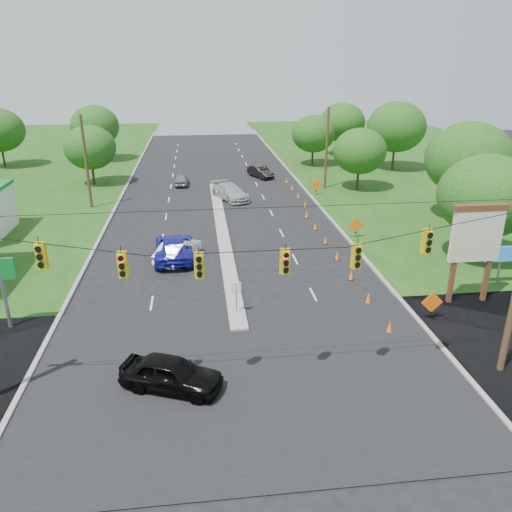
{
  "coord_description": "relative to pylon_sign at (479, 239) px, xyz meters",
  "views": [
    {
      "loc": [
        -1.93,
        -19.56,
        13.79
      ],
      "look_at": [
        1.37,
        8.0,
        2.8
      ],
      "focal_mm": 35.0,
      "sensor_mm": 36.0,
      "label": 1
    }
  ],
  "objects": [
    {
      "name": "tree_11",
      "position": [
        5.69,
        48.8,
        0.96
      ],
      "size": [
        6.72,
        6.72,
        7.84
      ],
      "color": "black",
      "rests_on": "ground"
    },
    {
      "name": "median",
      "position": [
        -14.31,
        14.8,
        -4.0
      ],
      "size": [
        1.0,
        34.0,
        0.18
      ],
      "primitive_type": "cube",
      "color": "gray",
      "rests_on": "ground"
    },
    {
      "name": "cone_8",
      "position": [
        -5.68,
        24.8,
        -3.65
      ],
      "size": [
        0.32,
        0.32,
        0.7
      ],
      "primitive_type": "cone",
      "color": "orange",
      "rests_on": "ground"
    },
    {
      "name": "tree_8",
      "position": [
        7.69,
        15.8,
        1.58
      ],
      "size": [
        7.56,
        7.56,
        8.82
      ],
      "color": "black",
      "rests_on": "ground"
    },
    {
      "name": "silver_car_far",
      "position": [
        -12.86,
        25.24,
        -3.2
      ],
      "size": [
        4.25,
        5.98,
        1.61
      ],
      "primitive_type": "imported",
      "rotation": [
        0.0,
        0.0,
        0.41
      ],
      "color": "#B0B0B0",
      "rests_on": "ground"
    },
    {
      "name": "tree_9",
      "position": [
        1.69,
        27.8,
        0.34
      ],
      "size": [
        5.88,
        5.88,
        6.86
      ],
      "color": "black",
      "rests_on": "ground"
    },
    {
      "name": "median_sign",
      "position": [
        -14.31,
        -0.2,
        -2.54
      ],
      "size": [
        0.55,
        0.06,
        2.05
      ],
      "color": "gray",
      "rests_on": "ground"
    },
    {
      "name": "white_sedan",
      "position": [
        -17.87,
        8.62,
        -3.21
      ],
      "size": [
        3.53,
        5.06,
        1.58
      ],
      "primitive_type": "imported",
      "rotation": [
        0.0,
        0.0,
        2.71
      ],
      "color": "white",
      "rests_on": "ground"
    },
    {
      "name": "utility_pole_far_right",
      "position": [
        -1.81,
        28.8,
        0.5
      ],
      "size": [
        0.28,
        0.28,
        9.0
      ],
      "primitive_type": "cylinder",
      "color": "#422D1C",
      "rests_on": "ground"
    },
    {
      "name": "work_sign_0",
      "position": [
        -3.51,
        -2.2,
        -2.91
      ],
      "size": [
        1.27,
        0.58,
        1.37
      ],
      "color": "black",
      "rests_on": "ground"
    },
    {
      "name": "cross_street",
      "position": [
        -14.31,
        -6.2,
        -4.0
      ],
      "size": [
        160.0,
        14.0,
        0.02
      ],
      "primitive_type": "cube",
      "color": "black",
      "rests_on": "ground"
    },
    {
      "name": "tree_5",
      "position": [
        -28.31,
        33.8,
        0.34
      ],
      "size": [
        5.88,
        5.88,
        6.86
      ],
      "color": "black",
      "rests_on": "ground"
    },
    {
      "name": "cone_2",
      "position": [
        -6.28,
        3.8,
        -3.65
      ],
      "size": [
        0.32,
        0.32,
        0.7
      ],
      "primitive_type": "cone",
      "color": "orange",
      "rests_on": "ground"
    },
    {
      "name": "curb_left",
      "position": [
        -24.41,
        23.8,
        -4.0
      ],
      "size": [
        0.25,
        110.0,
        0.16
      ],
      "primitive_type": "cube",
      "color": "gray",
      "rests_on": "ground"
    },
    {
      "name": "work_sign_2",
      "position": [
        -3.51,
        25.8,
        -2.91
      ],
      "size": [
        1.27,
        0.58,
        1.37
      ],
      "color": "black",
      "rests_on": "ground"
    },
    {
      "name": "curb_right",
      "position": [
        -4.21,
        23.8,
        -4.0
      ],
      "size": [
        0.25,
        110.0,
        0.16
      ],
      "primitive_type": "cube",
      "color": "gray",
      "rests_on": "ground"
    },
    {
      "name": "cone_6",
      "position": [
        -6.28,
        17.8,
        -3.65
      ],
      "size": [
        0.32,
        0.32,
        0.7
      ],
      "primitive_type": "cone",
      "color": "orange",
      "rests_on": "ground"
    },
    {
      "name": "cone_10",
      "position": [
        -5.68,
        31.8,
        -3.65
      ],
      "size": [
        0.32,
        0.32,
        0.7
      ],
      "primitive_type": "cone",
      "color": "orange",
      "rests_on": "ground"
    },
    {
      "name": "cone_7",
      "position": [
        -5.68,
        21.3,
        -3.65
      ],
      "size": [
        0.32,
        0.32,
        0.7
      ],
      "primitive_type": "cone",
      "color": "orange",
      "rests_on": "ground"
    },
    {
      "name": "cone_4",
      "position": [
        -6.28,
        10.8,
        -3.65
      ],
      "size": [
        0.32,
        0.32,
        0.7
      ],
      "primitive_type": "cone",
      "color": "orange",
      "rests_on": "ground"
    },
    {
      "name": "tree_7",
      "position": [
        3.69,
        5.8,
        0.96
      ],
      "size": [
        6.72,
        6.72,
        7.84
      ],
      "color": "black",
      "rests_on": "ground"
    },
    {
      "name": "cone_3",
      "position": [
        -6.28,
        7.3,
        -3.65
      ],
      "size": [
        0.32,
        0.32,
        0.7
      ],
      "primitive_type": "cone",
      "color": "orange",
      "rests_on": "ground"
    },
    {
      "name": "tree_6",
      "position": [
        -30.31,
        48.8,
        0.96
      ],
      "size": [
        6.72,
        6.72,
        7.84
      ],
      "color": "black",
      "rests_on": "ground"
    },
    {
      "name": "tree_12",
      "position": [
        -0.31,
        41.8,
        0.34
      ],
      "size": [
        5.88,
        5.88,
        6.86
      ],
      "color": "black",
      "rests_on": "ground"
    },
    {
      "name": "blue_pickup",
      "position": [
        -18.15,
        9.1,
        -3.16
      ],
      "size": [
        3.0,
        6.14,
        1.68
      ],
      "primitive_type": "imported",
      "rotation": [
        0.0,
        0.0,
        3.18
      ],
      "color": "#181B9B",
      "rests_on": "ground"
    },
    {
      "name": "cone_0",
      "position": [
        -6.28,
        -3.2,
        -3.65
      ],
      "size": [
        0.32,
        0.32,
        0.7
      ],
      "primitive_type": "cone",
      "color": "orange",
      "rests_on": "ground"
    },
    {
      "name": "pylon_sign",
      "position": [
        0.0,
        0.0,
        0.0
      ],
      "size": [
        5.9,
        2.3,
        6.12
      ],
      "color": "#59331E",
      "rests_on": "ground"
    },
    {
      "name": "cone_9",
      "position": [
        -5.68,
        28.3,
        -3.65
      ],
      "size": [
        0.32,
        0.32,
        0.7
      ],
      "primitive_type": "cone",
      "color": "orange",
      "rests_on": "ground"
    },
    {
      "name": "utility_pole_far_left",
      "position": [
        -26.81,
        23.8,
        0.5
      ],
      "size": [
        0.28,
        0.28,
        9.0
      ],
      "primitive_type": "cylinder",
      "color": "#422D1C",
      "rests_on": "ground"
    },
    {
      "name": "dark_car_receding",
      "position": [
        -8.4,
        35.29,
        -3.29
      ],
      "size": [
        3.09,
        4.58,
        1.43
      ],
      "primitive_type": "imported",
      "rotation": [
        0.0,
        0.0,
        0.4
      ],
      "color": "black",
      "rests_on": "ground"
    },
    {
      "name": "black_sedan",
      "position": [
        -17.76,
        -6.81,
        -3.22
      ],
      "size": [
        4.97,
        3.44,
        1.57
      ],
      "primitive_type": "imported",
      "rotation": [
        0.0,
        0.0,
        1.19
      ],
      "color": "black",
      "rests_on": "ground"
    },
    {
      "name": "ground",
      "position": [
        -14.31,
        -6.2,
        -4.0
      ],
      "size": [
        160.0,
        160.0,
        0.0
      ],
      "primitive_type": "plane",
      "color": "black",
      "rests_on": "ground"
    },
    {
      "name": "cone_5",
      "position": [
        -6.28,
        14.3,
        -3.65
      ],
      "size": [
        0.32,
        0.32,
        0.7
      ],
      "primitive_type": "cone",
      "color": "orange",
      "rests_on": "ground"
    },
    {
      "name": "signal_span",
      "position": [
        -14.37,
        -7.2,
        0.97
      ],
      "size": [
        25.6,
        0.32,
        9.0
      ],
      "color": "#422D1C",
      "rests_on": "ground"
    },
    {
      "name": "tree_10",
      "position": [
        9.69,
        37.8,
        1.58
      ],
      "size": [
        7.56,
        7.56,
        8.82
      ],
      "color": "black",
      "rests_on": "ground"
    },
    {
      "name": "silver_car_oncoming",
      "position": [
        -18.09,
        32.29,
        -3.36
      ],
      "size": [
        1.66,
        3.83,
        1.29
      ],
      "primitive_type": "imported",
      "rotation": [
        0.0,
        0.0,
        3.1
      ],
      "color": "gray",
      "rests_on": "ground"
    },
    {
      "name": "cone_1",
      "position": [
        -6.28,
        0.3,
        -3.65
      ],
      "size": [
        0.32,
        0.32,
        0.7
      ],
      "primitive_type": "cone",
      "color": "orange",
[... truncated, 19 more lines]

